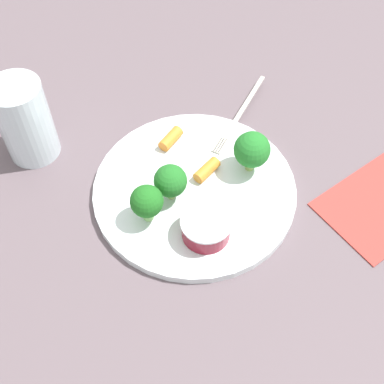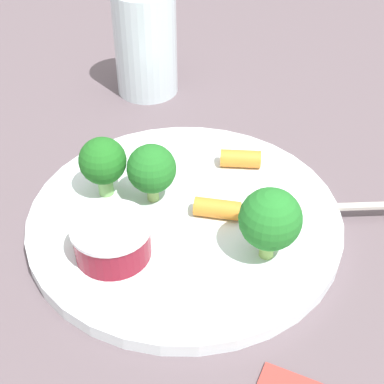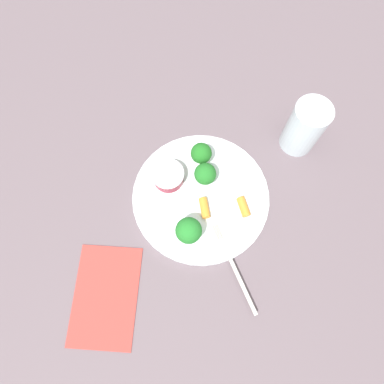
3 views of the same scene
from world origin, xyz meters
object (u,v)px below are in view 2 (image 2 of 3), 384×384
(broccoli_floret_0, at_px, (103,162))
(broccoli_floret_2, at_px, (270,220))
(plate, at_px, (185,218))
(broccoli_floret_1, at_px, (152,169))
(sauce_cup, at_px, (112,239))
(fork, at_px, (356,206))
(carrot_stick_0, at_px, (218,205))
(drinking_glass, at_px, (146,43))
(carrot_stick_1, at_px, (240,159))

(broccoli_floret_0, distance_m, broccoli_floret_2, 0.15)
(broccoli_floret_0, xyz_separation_m, broccoli_floret_2, (0.14, -0.06, 0.00))
(plate, bearing_deg, broccoli_floret_1, 152.47)
(sauce_cup, height_order, fork, sauce_cup)
(carrot_stick_0, bearing_deg, broccoli_floret_2, -47.41)
(broccoli_floret_0, xyz_separation_m, drinking_glass, (0.00, 0.20, 0.01))
(broccoli_floret_1, bearing_deg, fork, 2.69)
(carrot_stick_0, bearing_deg, carrot_stick_1, 76.77)
(broccoli_floret_0, xyz_separation_m, fork, (0.22, 0.01, -0.03))
(plate, relative_size, broccoli_floret_2, 4.31)
(fork, bearing_deg, broccoli_floret_1, -177.31)
(sauce_cup, xyz_separation_m, broccoli_floret_1, (0.02, 0.07, 0.02))
(broccoli_floret_1, bearing_deg, broccoli_floret_2, -29.68)
(sauce_cup, height_order, broccoli_floret_2, broccoli_floret_2)
(broccoli_floret_0, height_order, broccoli_floret_2, broccoli_floret_2)
(carrot_stick_1, bearing_deg, broccoli_floret_1, -142.22)
(sauce_cup, height_order, carrot_stick_1, sauce_cup)
(carrot_stick_1, relative_size, fork, 0.22)
(carrot_stick_0, height_order, fork, carrot_stick_0)
(broccoli_floret_2, bearing_deg, plate, 149.43)
(carrot_stick_0, distance_m, carrot_stick_1, 0.07)
(broccoli_floret_0, bearing_deg, sauce_cup, -72.42)
(broccoli_floret_0, bearing_deg, fork, 1.34)
(sauce_cup, relative_size, broccoli_floret_1, 1.15)
(carrot_stick_1, bearing_deg, plate, -121.01)
(broccoli_floret_1, bearing_deg, carrot_stick_1, 37.78)
(fork, relative_size, drinking_glass, 1.46)
(plate, height_order, broccoli_floret_0, broccoli_floret_0)
(sauce_cup, xyz_separation_m, broccoli_floret_2, (0.12, 0.01, 0.02))
(broccoli_floret_2, bearing_deg, broccoli_floret_0, 157.16)
(carrot_stick_0, bearing_deg, sauce_cup, -143.39)
(plate, bearing_deg, broccoli_floret_2, -30.57)
(broccoli_floret_2, distance_m, carrot_stick_0, 0.07)
(drinking_glass, bearing_deg, carrot_stick_1, -52.90)
(drinking_glass, bearing_deg, broccoli_floret_0, -90.04)
(carrot_stick_1, bearing_deg, sauce_cup, -126.64)
(carrot_stick_1, bearing_deg, carrot_stick_0, -103.23)
(sauce_cup, distance_m, broccoli_floret_1, 0.07)
(sauce_cup, relative_size, broccoli_floret_0, 1.11)
(sauce_cup, relative_size, broccoli_floret_2, 1.01)
(broccoli_floret_0, bearing_deg, broccoli_floret_2, -22.84)
(plate, relative_size, fork, 1.55)
(broccoli_floret_0, relative_size, carrot_stick_0, 1.44)
(broccoli_floret_2, xyz_separation_m, drinking_glass, (-0.14, 0.26, 0.01))
(plate, xyz_separation_m, broccoli_floret_0, (-0.07, 0.02, 0.04))
(broccoli_floret_1, height_order, drinking_glass, drinking_glass)
(plate, distance_m, broccoli_floret_1, 0.05)
(sauce_cup, bearing_deg, broccoli_floret_0, 107.58)
(plate, height_order, broccoli_floret_2, broccoli_floret_2)
(broccoli_floret_0, height_order, drinking_glass, drinking_glass)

